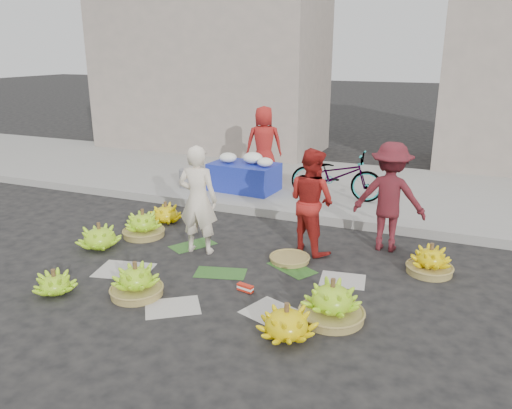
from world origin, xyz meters
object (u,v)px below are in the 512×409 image
at_px(flower_table, 245,175).
at_px(bicycle, 336,175).
at_px(banana_bunch_0, 100,237).
at_px(banana_bunch_4, 332,302).
at_px(vendor_cream, 198,200).

height_order(flower_table, bicycle, bicycle).
bearing_deg(flower_table, bicycle, 8.27).
height_order(banana_bunch_0, banana_bunch_4, banana_bunch_4).
bearing_deg(banana_bunch_0, banana_bunch_4, -10.45).
xyz_separation_m(banana_bunch_4, vendor_cream, (-2.20, 1.10, 0.56)).
bearing_deg(vendor_cream, flower_table, -86.09).
bearing_deg(banana_bunch_4, bicycle, 103.38).
distance_m(banana_bunch_0, flower_table, 3.37).
relative_size(vendor_cream, flower_table, 1.15).
bearing_deg(banana_bunch_0, flower_table, 75.35).
bearing_deg(vendor_cream, banana_bunch_4, 146.44).
bearing_deg(vendor_cream, bicycle, -120.03).
xyz_separation_m(vendor_cream, bicycle, (1.24, 2.91, -0.20)).
xyz_separation_m(banana_bunch_0, banana_bunch_4, (3.59, -0.66, 0.03)).
xyz_separation_m(flower_table, bicycle, (1.78, 0.10, 0.14)).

